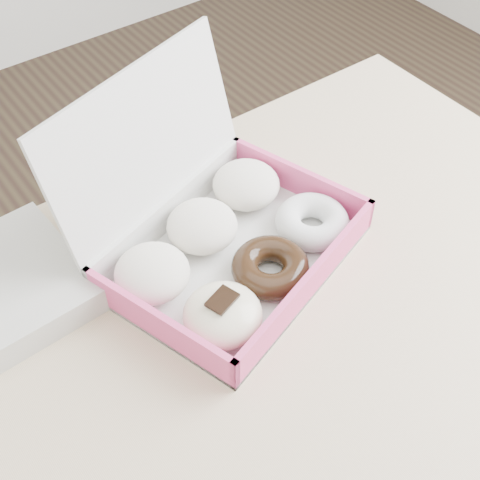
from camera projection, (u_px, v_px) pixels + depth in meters
table at (254, 386)px, 0.88m from camera, size 1.20×0.80×0.75m
donut_box at (222, 237)px, 0.90m from camera, size 0.40×0.38×0.24m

